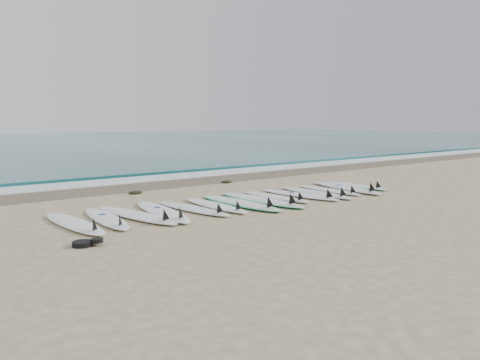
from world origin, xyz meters
TOP-DOWN VIEW (x-y plane):
  - ground at (0.00, 0.00)m, footprint 120.00×120.00m
  - wet_sand_band at (0.00, 4.10)m, footprint 120.00×1.80m
  - foam_band at (0.00, 5.50)m, footprint 120.00×1.40m
  - wave_crest at (0.00, 7.00)m, footprint 120.00×1.00m
  - surfboard_0 at (-4.16, 0.04)m, footprint 0.68×2.58m
  - surfboard_1 at (-3.51, 0.10)m, footprint 0.73×2.47m
  - surfboard_2 at (-2.88, 0.01)m, footprint 0.98×2.71m
  - surfboard_3 at (-2.30, 0.02)m, footprint 0.91×2.80m
  - surfboard_4 at (-1.57, -0.07)m, footprint 0.81×2.44m
  - surfboard_5 at (-0.97, -0.05)m, footprint 0.50×2.40m
  - surfboard_6 at (-0.32, -0.14)m, footprint 0.78×2.82m
  - surfboard_7 at (0.33, -0.12)m, footprint 0.84×2.89m
  - surfboard_8 at (0.94, 0.00)m, footprint 0.64×2.36m
  - surfboard_9 at (1.65, -0.17)m, footprint 0.83×2.56m
  - surfboard_10 at (2.22, -0.18)m, footprint 0.61×2.65m
  - surfboard_11 at (2.90, -0.07)m, footprint 0.55×2.32m
  - surfboard_12 at (3.55, -0.11)m, footprint 1.05×2.91m
  - surfboard_13 at (4.20, 0.11)m, footprint 0.62×2.34m
  - seaweed_near at (-1.56, 2.93)m, footprint 0.40×0.31m
  - seaweed_far at (1.69, 3.20)m, footprint 0.37×0.29m
  - leash_coil at (-4.49, -1.47)m, footprint 0.46×0.36m

SIDE VIEW (x-z plane):
  - ground at x=0.00m, z-range 0.00..0.00m
  - wet_sand_band at x=0.00m, z-range 0.00..0.01m
  - foam_band at x=0.00m, z-range 0.00..0.04m
  - seaweed_far at x=1.69m, z-range 0.00..0.07m
  - seaweed_near at x=-1.56m, z-range 0.00..0.08m
  - surfboard_13 at x=4.20m, z-range -0.10..0.19m
  - leash_coil at x=-4.49m, z-range -0.01..0.10m
  - wave_crest at x=0.00m, z-range 0.00..0.10m
  - surfboard_11 at x=2.90m, z-range -0.10..0.20m
  - surfboard_8 at x=0.94m, z-range -0.10..0.20m
  - surfboard_6 at x=-0.32m, z-range -0.12..0.23m
  - surfboard_4 at x=-1.57m, z-range -0.10..0.21m
  - surfboard_5 at x=-0.97m, z-range -0.10..0.21m
  - surfboard_1 at x=-3.51m, z-range -0.10..0.21m
  - surfboard_7 at x=0.33m, z-range -0.13..0.24m
  - surfboard_9 at x=1.65m, z-range -0.11..0.22m
  - surfboard_0 at x=-4.16m, z-range -0.11..0.22m
  - surfboard_10 at x=2.22m, z-range -0.11..0.23m
  - surfboard_2 at x=-2.88m, z-range -0.11..0.23m
  - surfboard_3 at x=-2.30m, z-range -0.12..0.24m
  - surfboard_12 at x=3.55m, z-range -0.12..0.25m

